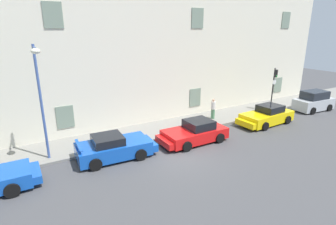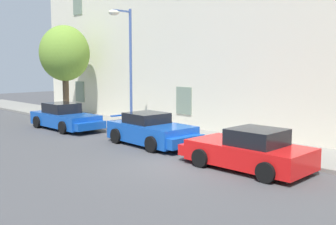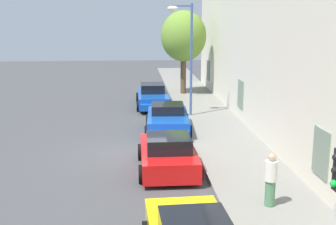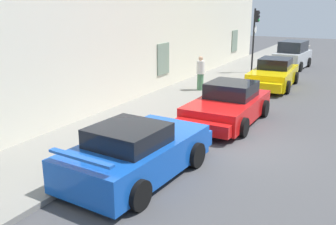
# 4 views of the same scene
# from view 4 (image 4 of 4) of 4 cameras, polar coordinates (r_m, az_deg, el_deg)

# --- Properties ---
(ground_plane) EXTENTS (80.00, 80.00, 0.00)m
(ground_plane) POSITION_cam_4_polar(r_m,az_deg,el_deg) (11.93, 10.51, -4.64)
(ground_plane) COLOR #444447
(sidewalk) EXTENTS (60.00, 3.21, 0.14)m
(sidewalk) POSITION_cam_4_polar(r_m,az_deg,el_deg) (13.61, -5.76, -1.51)
(sidewalk) COLOR gray
(sidewalk) RESTS_ON ground
(sportscar_yellow_flank) EXTENTS (4.57, 2.41, 1.41)m
(sportscar_yellow_flank) POSITION_cam_4_polar(r_m,az_deg,el_deg) (9.53, -4.26, -5.86)
(sportscar_yellow_flank) COLOR #144CB2
(sportscar_yellow_flank) RESTS_ON ground
(sportscar_white_middle) EXTENTS (4.55, 2.26, 1.42)m
(sportscar_white_middle) POSITION_cam_4_polar(r_m,az_deg,el_deg) (13.74, 8.86, 0.89)
(sportscar_white_middle) COLOR red
(sportscar_white_middle) RESTS_ON ground
(sportscar_tail_end) EXTENTS (4.79, 2.27, 1.45)m
(sportscar_tail_end) POSITION_cam_4_polar(r_m,az_deg,el_deg) (20.24, 15.57, 5.43)
(sportscar_tail_end) COLOR yellow
(sportscar_tail_end) RESTS_ON ground
(hatchback_parked) EXTENTS (3.81, 2.06, 1.80)m
(hatchback_parked) POSITION_cam_4_polar(r_m,az_deg,el_deg) (26.77, 18.34, 8.16)
(hatchback_parked) COLOR #B2B7BC
(hatchback_parked) RESTS_ON ground
(traffic_light) EXTENTS (0.44, 0.36, 3.77)m
(traffic_light) POSITION_cam_4_polar(r_m,az_deg,el_deg) (23.38, 13.08, 12.16)
(traffic_light) COLOR black
(traffic_light) RESTS_ON sidewalk
(pedestrian_admiring) EXTENTS (0.52, 0.52, 1.64)m
(pedestrian_admiring) POSITION_cam_4_polar(r_m,az_deg,el_deg) (18.25, 4.94, 5.98)
(pedestrian_admiring) COLOR #4C7F59
(pedestrian_admiring) RESTS_ON sidewalk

